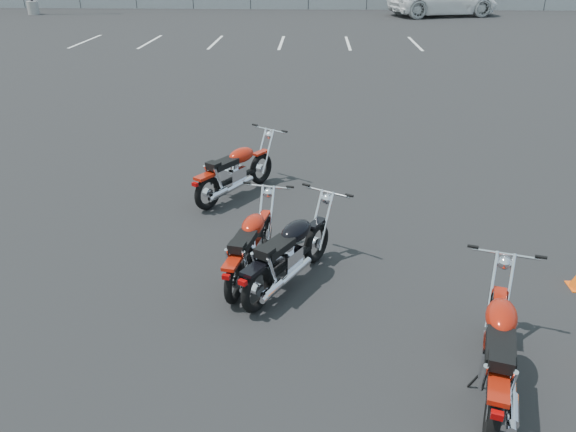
{
  "coord_description": "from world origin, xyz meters",
  "views": [
    {
      "loc": [
        0.52,
        -6.18,
        3.91
      ],
      "look_at": [
        0.2,
        0.6,
        0.65
      ],
      "focal_mm": 35.0,
      "sensor_mm": 36.0,
      "label": 1
    }
  ],
  "objects_px": {
    "motorcycle_third_red": "(250,246)",
    "motorcycle_rear_red": "(498,349)",
    "motorcycle_second_black": "(289,253)",
    "motorcycle_front_red": "(235,171)"
  },
  "relations": [
    {
      "from": "motorcycle_rear_red",
      "to": "motorcycle_third_red",
      "type": "bearing_deg",
      "value": 142.5
    },
    {
      "from": "motorcycle_third_red",
      "to": "motorcycle_rear_red",
      "type": "xyz_separation_m",
      "value": [
        2.58,
        -1.98,
        0.04
      ]
    },
    {
      "from": "motorcycle_third_red",
      "to": "motorcycle_rear_red",
      "type": "relative_size",
      "value": 0.92
    },
    {
      "from": "motorcycle_second_black",
      "to": "motorcycle_rear_red",
      "type": "height_order",
      "value": "motorcycle_rear_red"
    },
    {
      "from": "motorcycle_front_red",
      "to": "motorcycle_third_red",
      "type": "height_order",
      "value": "motorcycle_front_red"
    },
    {
      "from": "motorcycle_front_red",
      "to": "motorcycle_third_red",
      "type": "relative_size",
      "value": 1.0
    },
    {
      "from": "motorcycle_front_red",
      "to": "motorcycle_rear_red",
      "type": "height_order",
      "value": "motorcycle_rear_red"
    },
    {
      "from": "motorcycle_third_red",
      "to": "motorcycle_rear_red",
      "type": "bearing_deg",
      "value": -37.5
    },
    {
      "from": "motorcycle_front_red",
      "to": "motorcycle_second_black",
      "type": "height_order",
      "value": "motorcycle_front_red"
    },
    {
      "from": "motorcycle_front_red",
      "to": "motorcycle_third_red",
      "type": "bearing_deg",
      "value": -78.33
    }
  ]
}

